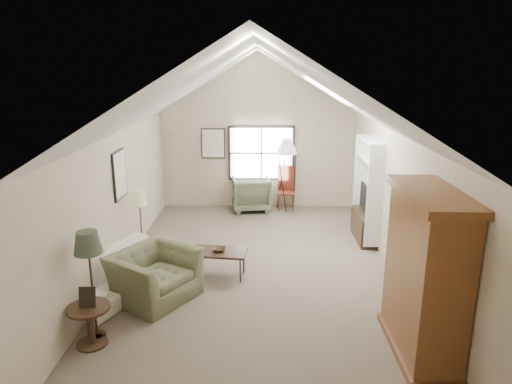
{
  "coord_description": "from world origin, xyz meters",
  "views": [
    {
      "loc": [
        0.09,
        -7.7,
        3.67
      ],
      "look_at": [
        0.0,
        0.4,
        1.4
      ],
      "focal_mm": 32.0,
      "sensor_mm": 36.0,
      "label": 1
    }
  ],
  "objects_px": {
    "armchair_near": "(154,275)",
    "side_table": "(90,326)",
    "coffee_table": "(219,264)",
    "armoire": "(425,275)",
    "sofa": "(125,271)",
    "armchair_far": "(251,193)",
    "side_chair": "(286,189)"
  },
  "relations": [
    {
      "from": "armchair_near",
      "to": "side_table",
      "type": "distance_m",
      "value": 1.42
    },
    {
      "from": "coffee_table",
      "to": "side_table",
      "type": "xyz_separation_m",
      "value": [
        -1.55,
        -2.09,
        0.04
      ]
    },
    {
      "from": "armoire",
      "to": "side_table",
      "type": "height_order",
      "value": "armoire"
    },
    {
      "from": "sofa",
      "to": "armchair_far",
      "type": "relative_size",
      "value": 2.36
    },
    {
      "from": "armoire",
      "to": "armchair_near",
      "type": "relative_size",
      "value": 1.78
    },
    {
      "from": "coffee_table",
      "to": "side_table",
      "type": "bearing_deg",
      "value": -126.64
    },
    {
      "from": "armoire",
      "to": "side_table",
      "type": "bearing_deg",
      "value": 178.87
    },
    {
      "from": "armchair_near",
      "to": "side_table",
      "type": "height_order",
      "value": "armchair_near"
    },
    {
      "from": "armoire",
      "to": "side_chair",
      "type": "relative_size",
      "value": 1.94
    },
    {
      "from": "armoire",
      "to": "armchair_near",
      "type": "bearing_deg",
      "value": 160.14
    },
    {
      "from": "side_chair",
      "to": "armoire",
      "type": "bearing_deg",
      "value": -73.21
    },
    {
      "from": "armchair_far",
      "to": "armchair_near",
      "type": "bearing_deg",
      "value": 64.87
    },
    {
      "from": "sofa",
      "to": "armchair_far",
      "type": "xyz_separation_m",
      "value": [
        2.03,
        4.41,
        0.11
      ]
    },
    {
      "from": "armchair_near",
      "to": "side_chair",
      "type": "distance_m",
      "value": 5.29
    },
    {
      "from": "armchair_near",
      "to": "side_table",
      "type": "relative_size",
      "value": 2.17
    },
    {
      "from": "armchair_far",
      "to": "side_table",
      "type": "xyz_separation_m",
      "value": [
        -2.03,
        -6.01,
        -0.15
      ]
    },
    {
      "from": "side_chair",
      "to": "armchair_far",
      "type": "bearing_deg",
      "value": -176.45
    },
    {
      "from": "armchair_near",
      "to": "armchair_far",
      "type": "distance_m",
      "value": 4.94
    },
    {
      "from": "side_chair",
      "to": "armchair_near",
      "type": "bearing_deg",
      "value": -113.04
    },
    {
      "from": "armchair_far",
      "to": "coffee_table",
      "type": "relative_size",
      "value": 1.01
    },
    {
      "from": "armchair_near",
      "to": "side_chair",
      "type": "height_order",
      "value": "side_chair"
    },
    {
      "from": "side_table",
      "to": "armchair_far",
      "type": "bearing_deg",
      "value": 71.38
    },
    {
      "from": "side_table",
      "to": "side_chair",
      "type": "xyz_separation_m",
      "value": [
        2.94,
        6.01,
        0.28
      ]
    },
    {
      "from": "armoire",
      "to": "armchair_far",
      "type": "distance_m",
      "value": 6.57
    },
    {
      "from": "side_table",
      "to": "side_chair",
      "type": "relative_size",
      "value": 0.5
    },
    {
      "from": "side_table",
      "to": "side_chair",
      "type": "height_order",
      "value": "side_chair"
    },
    {
      "from": "armoire",
      "to": "side_table",
      "type": "distance_m",
      "value": 4.46
    },
    {
      "from": "sofa",
      "to": "armchair_near",
      "type": "bearing_deg",
      "value": -94.48
    },
    {
      "from": "armoire",
      "to": "side_chair",
      "type": "height_order",
      "value": "armoire"
    },
    {
      "from": "sofa",
      "to": "coffee_table",
      "type": "xyz_separation_m",
      "value": [
        1.55,
        0.49,
        -0.09
      ]
    },
    {
      "from": "armoire",
      "to": "armchair_far",
      "type": "height_order",
      "value": "armoire"
    },
    {
      "from": "sofa",
      "to": "side_table",
      "type": "xyz_separation_m",
      "value": [
        0.0,
        -1.6,
        -0.05
      ]
    }
  ]
}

